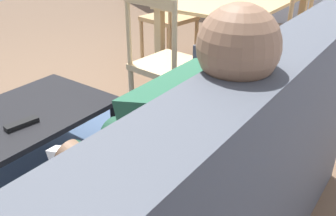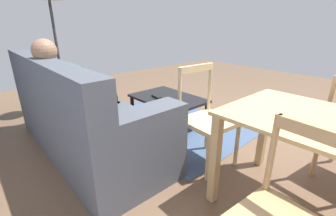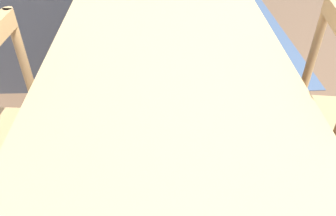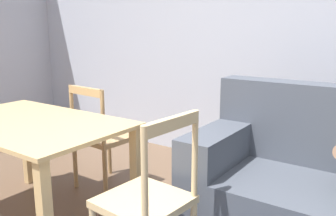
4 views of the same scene
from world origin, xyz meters
name	(u,v)px [view 4 (image 4 of 4)]	position (x,y,z in m)	size (l,w,h in m)	color
wall_back	(271,27)	(0.00, 2.64, 1.33)	(6.33, 0.12, 2.66)	#B2B7C6
dining_table	(30,137)	(-0.93, 0.74, 0.61)	(1.32, 0.81, 0.72)	tan
dining_chair_near_wall	(104,137)	(-0.93, 1.42, 0.44)	(0.45, 0.45, 0.88)	tan
dining_chair_facing_couch	(148,201)	(0.06, 0.74, 0.44)	(0.45, 0.45, 0.91)	#D1B27F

